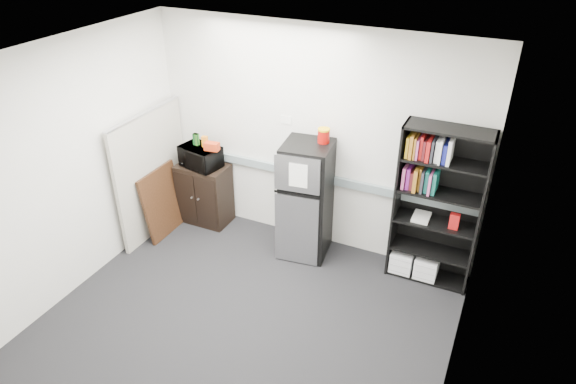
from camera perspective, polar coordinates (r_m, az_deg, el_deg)
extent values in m
plane|color=black|center=(5.49, -4.78, -14.32)|extent=(4.00, 4.00, 0.00)
cube|color=white|center=(6.04, 2.84, 5.73)|extent=(4.00, 0.02, 2.70)
cube|color=white|center=(4.17, 19.37, -8.43)|extent=(0.02, 3.50, 2.70)
cube|color=white|center=(5.82, -22.82, 2.31)|extent=(0.02, 3.50, 2.70)
cube|color=white|center=(4.10, -6.41, 13.86)|extent=(4.00, 3.50, 0.02)
cube|color=gray|center=(6.21, 2.63, 1.84)|extent=(3.92, 0.05, 0.10)
cube|color=white|center=(6.08, -0.21, 8.01)|extent=(0.14, 0.00, 0.10)
cube|color=black|center=(5.79, 12.03, -0.81)|extent=(0.02, 0.34, 1.85)
cube|color=black|center=(5.71, 20.53, -2.68)|extent=(0.02, 0.34, 1.85)
cube|color=black|center=(5.87, 16.54, -0.99)|extent=(0.90, 0.02, 1.85)
cube|color=black|center=(5.33, 17.63, 6.64)|extent=(0.90, 0.34, 0.02)
cube|color=black|center=(6.24, 15.07, -8.84)|extent=(0.85, 0.32, 0.03)
cube|color=black|center=(6.03, 15.51, -6.24)|extent=(0.85, 0.32, 0.03)
cube|color=black|center=(5.83, 15.99, -3.29)|extent=(0.85, 0.32, 0.02)
cube|color=black|center=(5.64, 16.51, -0.14)|extent=(0.85, 0.32, 0.02)
cube|color=black|center=(5.47, 17.06, 3.21)|extent=(0.85, 0.32, 0.02)
cube|color=white|center=(6.18, 12.63, -7.29)|extent=(0.25, 0.30, 0.25)
cube|color=white|center=(6.15, 15.18, -7.88)|extent=(0.25, 0.30, 0.25)
cube|color=#A39E91|center=(6.67, -14.84, 1.94)|extent=(0.05, 1.30, 1.60)
cube|color=#B2B2B7|center=(6.35, -15.78, 8.40)|extent=(0.06, 1.30, 0.02)
cube|color=black|center=(6.89, -9.24, -0.15)|extent=(0.66, 0.41, 0.82)
cube|color=black|center=(6.83, -11.31, -0.67)|extent=(0.30, 0.01, 0.72)
cube|color=black|center=(6.66, -9.09, -1.26)|extent=(0.30, 0.01, 0.72)
cylinder|color=#B2B2B7|center=(6.74, -10.66, -0.62)|extent=(0.02, 0.02, 0.02)
cylinder|color=#B2B2B7|center=(6.69, -9.96, -0.81)|extent=(0.02, 0.02, 0.02)
imported|color=black|center=(6.62, -9.71, 3.89)|extent=(0.56, 0.43, 0.28)
cube|color=#2A601B|center=(6.59, -10.17, 5.78)|extent=(0.08, 0.07, 0.15)
cube|color=#0D3914|center=(6.59, -10.17, 5.78)|extent=(0.07, 0.06, 0.15)
cube|color=orange|center=(6.53, -9.22, 5.56)|extent=(0.08, 0.07, 0.14)
cube|color=red|center=(6.43, -8.46, 5.04)|extent=(0.19, 0.12, 0.10)
cube|color=black|center=(6.05, 2.06, -1.00)|extent=(0.61, 0.61, 1.43)
cube|color=#AAAAAF|center=(5.58, 1.00, 1.92)|extent=(0.52, 0.09, 0.43)
cube|color=#AAAAAF|center=(5.96, 0.94, -4.27)|extent=(0.52, 0.09, 0.91)
cube|color=black|center=(5.69, 0.93, -0.29)|extent=(0.52, 0.07, 0.03)
cube|color=white|center=(5.56, 1.13, 1.82)|extent=(0.21, 0.03, 0.28)
cube|color=black|center=(5.71, 2.19, 5.24)|extent=(0.61, 0.61, 0.02)
cylinder|color=#A00C07|center=(5.73, 3.98, 6.28)|extent=(0.13, 0.13, 0.16)
cylinder|color=gold|center=(5.69, 4.02, 7.13)|extent=(0.14, 0.14, 0.02)
cube|color=black|center=(6.75, -13.75, -1.07)|extent=(0.17, 0.69, 0.88)
cube|color=beige|center=(6.73, -13.60, -1.11)|extent=(0.11, 0.58, 0.75)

